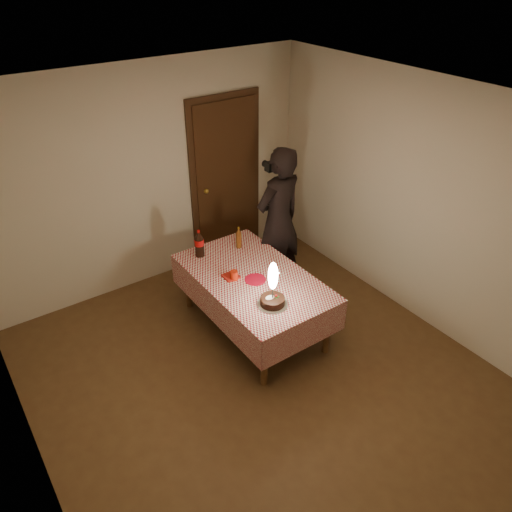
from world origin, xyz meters
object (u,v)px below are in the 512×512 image
(red_plate, at_px, (255,280))
(red_cup, at_px, (234,275))
(birthday_cake, at_px, (273,292))
(clear_cup, at_px, (274,271))
(amber_bottle_right, at_px, (239,238))
(photographer, at_px, (278,221))
(dining_table, at_px, (253,284))
(cola_bottle, at_px, (199,244))

(red_plate, distance_m, red_cup, 0.22)
(birthday_cake, bearing_deg, clear_cup, 51.80)
(red_plate, xyz_separation_m, amber_bottle_right, (0.22, 0.63, 0.11))
(clear_cup, bearing_deg, photographer, 49.56)
(dining_table, bearing_deg, birthday_cake, -103.51)
(dining_table, xyz_separation_m, red_cup, (-0.19, 0.07, 0.14))
(dining_table, xyz_separation_m, cola_bottle, (-0.25, 0.67, 0.25))
(dining_table, bearing_deg, clear_cup, -27.88)
(dining_table, relative_size, birthday_cake, 3.65)
(birthday_cake, distance_m, photographer, 1.30)
(dining_table, bearing_deg, red_plate, -107.54)
(red_plate, distance_m, photographer, 0.95)
(red_plate, height_order, red_cup, red_cup)
(red_plate, distance_m, amber_bottle_right, 0.68)
(dining_table, relative_size, clear_cup, 19.11)
(clear_cup, bearing_deg, red_cup, 156.46)
(birthday_cake, relative_size, red_cup, 4.71)
(red_plate, distance_m, clear_cup, 0.22)
(photographer, bearing_deg, clear_cup, -130.44)
(birthday_cake, height_order, amber_bottle_right, birthday_cake)
(amber_bottle_right, distance_m, photographer, 0.52)
(red_plate, height_order, cola_bottle, cola_bottle)
(dining_table, distance_m, birthday_cake, 0.55)
(red_cup, height_order, photographer, photographer)
(clear_cup, distance_m, amber_bottle_right, 0.67)
(dining_table, bearing_deg, red_cup, 161.03)
(birthday_cake, distance_m, red_plate, 0.45)
(clear_cup, bearing_deg, dining_table, 152.12)
(red_cup, bearing_deg, dining_table, -18.97)
(clear_cup, distance_m, cola_bottle, 0.89)
(dining_table, distance_m, red_plate, 0.12)
(red_plate, xyz_separation_m, clear_cup, (0.21, -0.03, 0.04))
(dining_table, height_order, red_cup, red_cup)
(dining_table, distance_m, amber_bottle_right, 0.64)
(amber_bottle_right, bearing_deg, red_cup, -127.88)
(birthday_cake, height_order, clear_cup, birthday_cake)
(amber_bottle_right, bearing_deg, clear_cup, -90.91)
(clear_cup, height_order, amber_bottle_right, amber_bottle_right)
(clear_cup, distance_m, photographer, 0.82)
(birthday_cake, distance_m, clear_cup, 0.50)
(clear_cup, height_order, cola_bottle, cola_bottle)
(clear_cup, bearing_deg, amber_bottle_right, 89.09)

